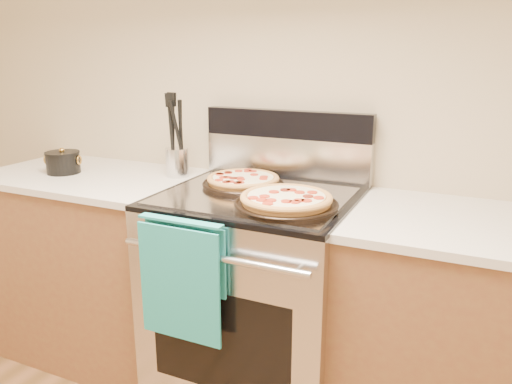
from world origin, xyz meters
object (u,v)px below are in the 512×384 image
at_px(pepperoni_pizza_back, 243,181).
at_px(saucepan, 63,163).
at_px(range_body, 258,302).
at_px(utensil_crock, 177,162).
at_px(pepperoni_pizza_front, 286,201).

bearing_deg(pepperoni_pizza_back, saucepan, -174.97).
xyz_separation_m(pepperoni_pizza_back, saucepan, (-0.91, -0.08, 0.01)).
distance_m(range_body, pepperoni_pizza_back, 0.51).
xyz_separation_m(pepperoni_pizza_back, utensil_crock, (-0.38, 0.09, 0.03)).
bearing_deg(pepperoni_pizza_front, range_body, 142.68).
bearing_deg(pepperoni_pizza_front, pepperoni_pizza_back, 143.34).
distance_m(pepperoni_pizza_front, utensil_crock, 0.71).
relative_size(range_body, utensil_crock, 6.87).
bearing_deg(utensil_crock, saucepan, -161.91).
bearing_deg(pepperoni_pizza_back, pepperoni_pizza_front, -36.66).
distance_m(range_body, utensil_crock, 0.73).
bearing_deg(pepperoni_pizza_front, utensil_crock, 155.83).
xyz_separation_m(range_body, pepperoni_pizza_back, (-0.10, 0.07, 0.50)).
height_order(utensil_crock, saucepan, utensil_crock).
distance_m(range_body, saucepan, 1.13).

